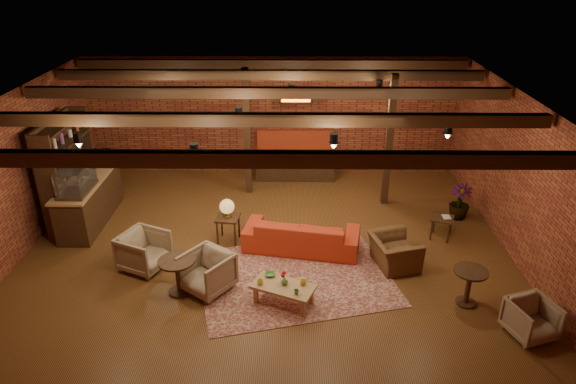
{
  "coord_description": "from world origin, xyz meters",
  "views": [
    {
      "loc": [
        0.53,
        -9.42,
        5.74
      ],
      "look_at": [
        0.43,
        0.2,
        1.14
      ],
      "focal_mm": 32.0,
      "sensor_mm": 36.0,
      "label": 1
    }
  ],
  "objects_px": {
    "armchair_a": "(144,249)",
    "armchair_right": "(394,247)",
    "armchair_b": "(207,270)",
    "coffee_table": "(283,287)",
    "armchair_far": "(532,317)",
    "plant_tall": "(465,169)",
    "side_table_lamp": "(227,210)",
    "round_table_left": "(177,271)",
    "side_table_book": "(442,219)",
    "sofa": "(302,234)",
    "round_table_right": "(469,282)"
  },
  "relations": [
    {
      "from": "plant_tall",
      "to": "armchair_a",
      "type": "bearing_deg",
      "value": -162.51
    },
    {
      "from": "armchair_a",
      "to": "armchair_b",
      "type": "distance_m",
      "value": 1.51
    },
    {
      "from": "armchair_b",
      "to": "plant_tall",
      "type": "relative_size",
      "value": 0.33
    },
    {
      "from": "sofa",
      "to": "round_table_right",
      "type": "distance_m",
      "value": 3.43
    },
    {
      "from": "side_table_lamp",
      "to": "round_table_left",
      "type": "xyz_separation_m",
      "value": [
        -0.7,
        -1.84,
        -0.28
      ]
    },
    {
      "from": "side_table_book",
      "to": "armchair_far",
      "type": "relative_size",
      "value": 0.84
    },
    {
      "from": "sofa",
      "to": "armchair_far",
      "type": "height_order",
      "value": "armchair_far"
    },
    {
      "from": "side_table_lamp",
      "to": "armchair_far",
      "type": "relative_size",
      "value": 1.41
    },
    {
      "from": "armchair_a",
      "to": "armchair_far",
      "type": "distance_m",
      "value": 7.03
    },
    {
      "from": "armchair_b",
      "to": "side_table_book",
      "type": "relative_size",
      "value": 1.41
    },
    {
      "from": "armchair_a",
      "to": "plant_tall",
      "type": "distance_m",
      "value": 7.15
    },
    {
      "from": "armchair_right",
      "to": "round_table_right",
      "type": "relative_size",
      "value": 1.38
    },
    {
      "from": "coffee_table",
      "to": "armchair_right",
      "type": "xyz_separation_m",
      "value": [
        2.17,
        1.22,
        0.08
      ]
    },
    {
      "from": "sofa",
      "to": "plant_tall",
      "type": "bearing_deg",
      "value": -148.82
    },
    {
      "from": "plant_tall",
      "to": "coffee_table",
      "type": "bearing_deg",
      "value": -141.42
    },
    {
      "from": "armchair_b",
      "to": "armchair_far",
      "type": "xyz_separation_m",
      "value": [
        5.43,
        -1.18,
        -0.06
      ]
    },
    {
      "from": "armchair_a",
      "to": "round_table_right",
      "type": "relative_size",
      "value": 1.2
    },
    {
      "from": "round_table_right",
      "to": "armchair_far",
      "type": "distance_m",
      "value": 1.13
    },
    {
      "from": "armchair_a",
      "to": "armchair_right",
      "type": "xyz_separation_m",
      "value": [
        4.91,
        0.14,
        0.0
      ]
    },
    {
      "from": "coffee_table",
      "to": "armchair_a",
      "type": "distance_m",
      "value": 2.95
    },
    {
      "from": "side_table_lamp",
      "to": "armchair_b",
      "type": "height_order",
      "value": "side_table_lamp"
    },
    {
      "from": "armchair_far",
      "to": "sofa",
      "type": "bearing_deg",
      "value": 125.77
    },
    {
      "from": "armchair_b",
      "to": "armchair_a",
      "type": "bearing_deg",
      "value": -170.97
    },
    {
      "from": "coffee_table",
      "to": "armchair_b",
      "type": "height_order",
      "value": "armchair_b"
    },
    {
      "from": "sofa",
      "to": "armchair_a",
      "type": "bearing_deg",
      "value": 23.95
    },
    {
      "from": "round_table_left",
      "to": "armchair_a",
      "type": "distance_m",
      "value": 1.15
    },
    {
      "from": "side_table_lamp",
      "to": "plant_tall",
      "type": "height_order",
      "value": "plant_tall"
    },
    {
      "from": "armchair_far",
      "to": "armchair_right",
      "type": "bearing_deg",
      "value": 113.99
    },
    {
      "from": "armchair_right",
      "to": "coffee_table",
      "type": "bearing_deg",
      "value": 104.47
    },
    {
      "from": "round_table_left",
      "to": "armchair_b",
      "type": "xyz_separation_m",
      "value": [
        0.51,
        0.09,
        -0.06
      ]
    },
    {
      "from": "armchair_a",
      "to": "coffee_table",
      "type": "bearing_deg",
      "value": -87.2
    },
    {
      "from": "armchair_b",
      "to": "armchair_far",
      "type": "bearing_deg",
      "value": 24.41
    },
    {
      "from": "side_table_book",
      "to": "coffee_table",
      "type": "bearing_deg",
      "value": -145.78
    },
    {
      "from": "armchair_b",
      "to": "side_table_book",
      "type": "xyz_separation_m",
      "value": [
        4.79,
        1.93,
        0.05
      ]
    },
    {
      "from": "side_table_book",
      "to": "armchair_a",
      "type": "bearing_deg",
      "value": -168.71
    },
    {
      "from": "coffee_table",
      "to": "side_table_lamp",
      "type": "relative_size",
      "value": 1.23
    },
    {
      "from": "side_table_book",
      "to": "armchair_far",
      "type": "xyz_separation_m",
      "value": [
        0.64,
        -3.11,
        -0.11
      ]
    },
    {
      "from": "sofa",
      "to": "armchair_b",
      "type": "xyz_separation_m",
      "value": [
        -1.75,
        -1.44,
        0.07
      ]
    },
    {
      "from": "round_table_left",
      "to": "sofa",
      "type": "bearing_deg",
      "value": 34.18
    },
    {
      "from": "round_table_left",
      "to": "side_table_book",
      "type": "bearing_deg",
      "value": 20.85
    },
    {
      "from": "armchair_a",
      "to": "side_table_book",
      "type": "height_order",
      "value": "armchair_a"
    },
    {
      "from": "round_table_left",
      "to": "round_table_right",
      "type": "relative_size",
      "value": 1.0
    },
    {
      "from": "armchair_b",
      "to": "armchair_right",
      "type": "relative_size",
      "value": 0.86
    },
    {
      "from": "armchair_b",
      "to": "coffee_table",
      "type": "bearing_deg",
      "value": 21.57
    },
    {
      "from": "side_table_lamp",
      "to": "armchair_right",
      "type": "relative_size",
      "value": 1.03
    },
    {
      "from": "armchair_right",
      "to": "armchair_far",
      "type": "distance_m",
      "value": 2.75
    },
    {
      "from": "side_table_book",
      "to": "round_table_left",
      "type": "bearing_deg",
      "value": -159.15
    },
    {
      "from": "armchair_far",
      "to": "plant_tall",
      "type": "distance_m",
      "value": 4.12
    },
    {
      "from": "coffee_table",
      "to": "armchair_far",
      "type": "height_order",
      "value": "armchair_far"
    },
    {
      "from": "round_table_left",
      "to": "side_table_lamp",
      "type": "bearing_deg",
      "value": 69.28
    }
  ]
}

